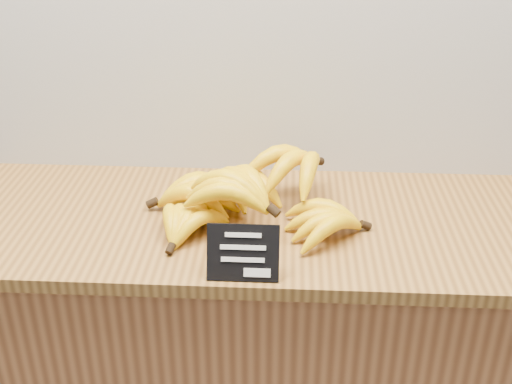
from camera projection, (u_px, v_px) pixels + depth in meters
name	position (u px, v px, depth m)	size (l,w,h in m)	color
counter	(257.00, 376.00, 1.68)	(1.45, 0.50, 0.90)	#9B5E32
counter_top	(257.00, 223.00, 1.46)	(1.41, 0.54, 0.03)	olive
chalkboard_sign	(243.00, 253.00, 1.22)	(0.14, 0.01, 0.11)	black
banana_pile	(247.00, 194.00, 1.43)	(0.51, 0.36, 0.13)	yellow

